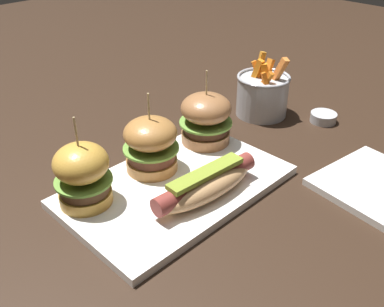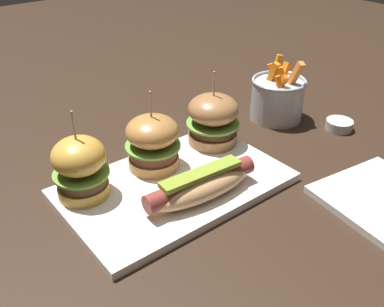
% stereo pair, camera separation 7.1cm
% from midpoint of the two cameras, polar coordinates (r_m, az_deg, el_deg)
% --- Properties ---
extents(ground_plane, '(3.00, 3.00, 0.00)m').
position_cam_midpoint_polar(ground_plane, '(0.72, 0.56, -4.71)').
color(ground_plane, black).
extents(platter_main, '(0.36, 0.22, 0.01)m').
position_cam_midpoint_polar(platter_main, '(0.71, 0.57, -4.26)').
color(platter_main, white).
rests_on(platter_main, ground).
extents(hot_dog, '(0.19, 0.07, 0.05)m').
position_cam_midpoint_polar(hot_dog, '(0.66, 4.24, -4.25)').
color(hot_dog, tan).
rests_on(hot_dog, platter_main).
extents(slider_left, '(0.09, 0.09, 0.14)m').
position_cam_midpoint_polar(slider_left, '(0.67, -11.54, -1.84)').
color(slider_left, gold).
rests_on(slider_left, platter_main).
extents(slider_center, '(0.09, 0.09, 0.14)m').
position_cam_midpoint_polar(slider_center, '(0.72, -2.56, 1.40)').
color(slider_center, '#AD743B').
rests_on(slider_center, platter_main).
extents(slider_right, '(0.10, 0.10, 0.14)m').
position_cam_midpoint_polar(slider_right, '(0.80, 5.30, 4.47)').
color(slider_right, '#9A663D').
rests_on(slider_right, platter_main).
extents(fries_bucket, '(0.11, 0.11, 0.13)m').
position_cam_midpoint_polar(fries_bucket, '(0.94, 13.27, 7.07)').
color(fries_bucket, '#B7BABF').
rests_on(fries_bucket, ground).
extents(sauce_ramekin, '(0.05, 0.05, 0.02)m').
position_cam_midpoint_polar(sauce_ramekin, '(0.95, 20.79, 3.51)').
color(sauce_ramekin, '#B7BABF').
rests_on(sauce_ramekin, ground).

